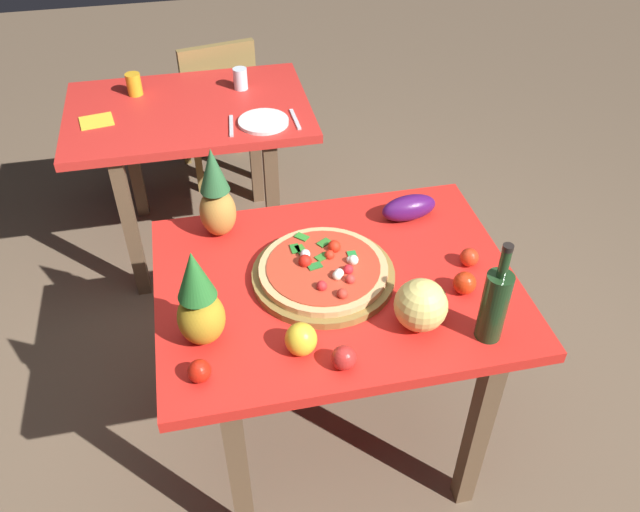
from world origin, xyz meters
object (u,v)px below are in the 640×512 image
(pineapple_left, at_px, (199,302))
(display_table, at_px, (336,303))
(bell_pepper, at_px, (301,339))
(tomato_at_corner, at_px, (344,358))
(wine_bottle, at_px, (494,304))
(tomato_near_board, at_px, (469,257))
(melon, at_px, (421,305))
(drinking_glass_water, at_px, (240,79))
(tomato_by_bottle, at_px, (465,283))
(dinner_plate, at_px, (263,122))
(pizza, at_px, (324,269))
(fork_utensil, at_px, (231,126))
(dining_chair, at_px, (217,102))
(knife_utensil, at_px, (295,119))
(drinking_glass_juice, at_px, (134,84))
(background_table, at_px, (191,130))
(pineapple_right, at_px, (216,197))
(pizza_board, at_px, (323,275))
(eggplant, at_px, (409,208))
(tomato_beside_pepper, at_px, (199,371))

(pineapple_left, bearing_deg, display_table, 20.95)
(bell_pepper, height_order, tomato_at_corner, bell_pepper)
(wine_bottle, height_order, tomato_near_board, wine_bottle)
(melon, height_order, drinking_glass_water, melon)
(wine_bottle, xyz_separation_m, tomato_by_bottle, (-0.00, 0.19, -0.09))
(drinking_glass_water, distance_m, dinner_plate, 0.36)
(pizza, height_order, wine_bottle, wine_bottle)
(display_table, relative_size, fork_utensil, 6.30)
(dining_chair, height_order, tomato_by_bottle, dining_chair)
(pineapple_left, height_order, knife_utensil, pineapple_left)
(wine_bottle, height_order, melon, wine_bottle)
(display_table, xyz_separation_m, drinking_glass_water, (-0.13, 1.40, 0.15))
(drinking_glass_juice, bearing_deg, background_table, -38.14)
(pizza, relative_size, fork_utensil, 2.26)
(drinking_glass_water, distance_m, knife_utensil, 0.41)
(fork_utensil, bearing_deg, wine_bottle, -61.21)
(pineapple_right, relative_size, dinner_plate, 1.52)
(display_table, xyz_separation_m, melon, (0.19, -0.24, 0.18))
(bell_pepper, bearing_deg, display_table, 58.46)
(pizza_board, height_order, pineapple_right, pineapple_right)
(melon, distance_m, bell_pepper, 0.36)
(eggplant, bearing_deg, tomato_by_bottle, -82.81)
(wine_bottle, xyz_separation_m, pineapple_right, (-0.71, 0.64, 0.02))
(pineapple_right, distance_m, melon, 0.77)
(display_table, bearing_deg, dining_chair, 97.25)
(pizza, relative_size, pineapple_right, 1.22)
(background_table, xyz_separation_m, eggplant, (0.72, -1.00, 0.16))
(melon, distance_m, tomato_by_bottle, 0.21)
(background_table, relative_size, dining_chair, 1.29)
(pizza, bearing_deg, pineapple_left, -155.22)
(tomato_near_board, bearing_deg, pizza, 175.87)
(tomato_by_bottle, relative_size, tomato_beside_pepper, 1.11)
(display_table, relative_size, melon, 7.25)
(tomato_by_bottle, height_order, fork_utensil, tomato_by_bottle)
(background_table, distance_m, drinking_glass_juice, 0.33)
(drinking_glass_juice, height_order, fork_utensil, drinking_glass_juice)
(pineapple_left, xyz_separation_m, bell_pepper, (0.26, -0.10, -0.10))
(pizza_board, distance_m, dinner_plate, 1.03)
(pineapple_left, height_order, tomato_by_bottle, pineapple_left)
(dinner_plate, bearing_deg, background_table, 145.34)
(eggplant, bearing_deg, tomato_at_corner, -122.10)
(pineapple_right, bearing_deg, melon, -46.51)
(bell_pepper, distance_m, dinner_plate, 1.32)
(tomato_beside_pepper, bearing_deg, dining_chair, 84.47)
(pizza, relative_size, eggplant, 2.04)
(pineapple_right, bearing_deg, drinking_glass_water, 79.52)
(wine_bottle, relative_size, eggplant, 1.68)
(bell_pepper, distance_m, fork_utensil, 1.32)
(eggplant, bearing_deg, tomato_beside_pepper, -143.36)
(drinking_glass_juice, bearing_deg, pizza, -67.68)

